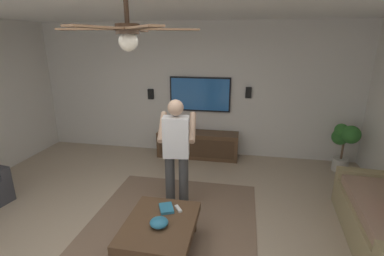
% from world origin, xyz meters
% --- Properties ---
extents(ground_plane, '(8.15, 8.15, 0.00)m').
position_xyz_m(ground_plane, '(0.00, 0.00, 0.00)').
color(ground_plane, tan).
extents(wall_back_tv, '(0.10, 6.99, 2.78)m').
position_xyz_m(wall_back_tv, '(3.09, 0.00, 1.39)').
color(wall_back_tv, silver).
rests_on(wall_back_tv, ground).
extents(area_rug, '(3.12, 2.26, 0.01)m').
position_xyz_m(area_rug, '(0.06, -0.19, 0.01)').
color(area_rug, '#7A604C').
rests_on(area_rug, ground).
extents(coffee_table, '(1.00, 0.80, 0.40)m').
position_xyz_m(coffee_table, '(-0.14, -0.19, 0.30)').
color(coffee_table, '#513823').
rests_on(coffee_table, ground).
extents(media_console, '(0.45, 1.70, 0.55)m').
position_xyz_m(media_console, '(2.76, -0.14, 0.28)').
color(media_console, '#513823').
rests_on(media_console, ground).
extents(tv, '(0.05, 1.29, 0.72)m').
position_xyz_m(tv, '(3.00, -0.14, 1.32)').
color(tv, black).
extents(person_standing, '(0.58, 0.59, 1.64)m').
position_xyz_m(person_standing, '(0.82, -0.16, 0.93)').
color(person_standing, '#3F3F3F').
rests_on(person_standing, ground).
extents(potted_plant_tall, '(0.48, 0.44, 0.93)m').
position_xyz_m(potted_plant_tall, '(2.57, -2.96, 0.64)').
color(potted_plant_tall, '#B7B2A8').
rests_on(potted_plant_tall, ground).
extents(bowl, '(0.21, 0.21, 0.09)m').
position_xyz_m(bowl, '(-0.22, -0.20, 0.45)').
color(bowl, teal).
rests_on(bowl, coffee_table).
extents(remote_white, '(0.15, 0.12, 0.02)m').
position_xyz_m(remote_white, '(0.14, -0.34, 0.41)').
color(remote_white, white).
rests_on(remote_white, coffee_table).
extents(book, '(0.27, 0.24, 0.04)m').
position_xyz_m(book, '(0.11, -0.20, 0.42)').
color(book, teal).
rests_on(book, coffee_table).
extents(vase_round, '(0.22, 0.22, 0.22)m').
position_xyz_m(vase_round, '(2.79, 0.11, 0.66)').
color(vase_round, red).
rests_on(vase_round, media_console).
extents(wall_speaker_left, '(0.06, 0.12, 0.22)m').
position_xyz_m(wall_speaker_left, '(3.01, -1.15, 1.38)').
color(wall_speaker_left, black).
extents(wall_speaker_right, '(0.06, 0.12, 0.22)m').
position_xyz_m(wall_speaker_right, '(3.01, 0.95, 1.28)').
color(wall_speaker_right, black).
extents(ceiling_fan, '(1.20, 1.17, 0.46)m').
position_xyz_m(ceiling_fan, '(-0.51, -0.10, 2.46)').
color(ceiling_fan, '#4C3828').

